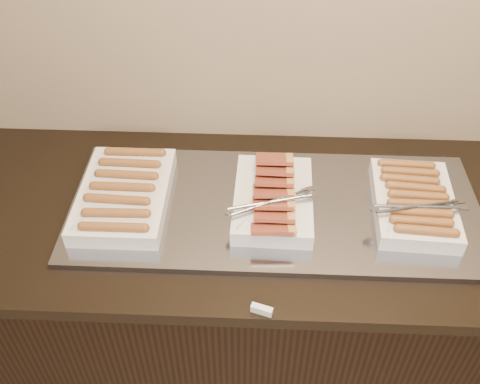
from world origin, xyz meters
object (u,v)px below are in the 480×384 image
Objects in this scene: warming_tray at (275,208)px; dish_left at (124,194)px; counter at (263,300)px; dish_right at (414,202)px; dish_center at (273,198)px.

dish_left is at bearing 180.00° from warming_tray.
warming_tray reaches higher than counter.
dish_right reaches higher than dish_left.
dish_right is (0.42, -0.00, 0.50)m from counter.
dish_center is (0.43, -0.00, 0.00)m from dish_left.
dish_right reaches higher than warming_tray.
counter is 1.72× the size of warming_tray.
dish_center is 0.40m from dish_right.
counter is 0.46m from warming_tray.
dish_right is (0.84, -0.00, 0.00)m from dish_left.
dish_left is 0.43m from dish_center.
dish_left is at bearing -179.07° from dish_center.
warming_tray is at bearing -177.48° from dish_right.
dish_right is at bearing -0.60° from counter.
warming_tray is 3.15× the size of dish_left.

